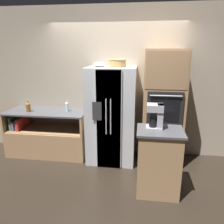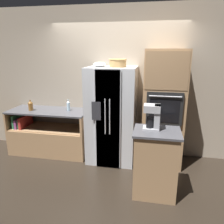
{
  "view_description": "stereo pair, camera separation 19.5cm",
  "coord_description": "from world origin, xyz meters",
  "px_view_note": "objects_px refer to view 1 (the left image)",
  "views": [
    {
      "loc": [
        0.49,
        -3.7,
        2.02
      ],
      "look_at": [
        -0.02,
        -0.01,
        0.95
      ],
      "focal_mm": 35.0,
      "sensor_mm": 36.0,
      "label": 1
    },
    {
      "loc": [
        0.68,
        -3.66,
        2.02
      ],
      "look_at": [
        -0.02,
        -0.01,
        0.95
      ],
      "focal_mm": 35.0,
      "sensor_mm": 36.0,
      "label": 2
    }
  ],
  "objects_px": {
    "fruit_bowl": "(99,64)",
    "bottle_tall": "(28,107)",
    "bottle_short": "(67,106)",
    "coffee_maker": "(157,115)",
    "wall_oven": "(163,108)",
    "wicker_basket": "(118,63)",
    "refrigerator": "(112,115)"
  },
  "relations": [
    {
      "from": "wicker_basket",
      "to": "bottle_short",
      "type": "xyz_separation_m",
      "value": [
        -0.98,
        0.11,
        -0.83
      ]
    },
    {
      "from": "bottle_short",
      "to": "coffee_maker",
      "type": "distance_m",
      "value": 1.89
    },
    {
      "from": "refrigerator",
      "to": "wall_oven",
      "type": "relative_size",
      "value": 0.85
    },
    {
      "from": "bottle_short",
      "to": "coffee_maker",
      "type": "height_order",
      "value": "coffee_maker"
    },
    {
      "from": "bottle_tall",
      "to": "coffee_maker",
      "type": "xyz_separation_m",
      "value": [
        2.34,
        -0.83,
        0.17
      ]
    },
    {
      "from": "wall_oven",
      "to": "coffee_maker",
      "type": "height_order",
      "value": "wall_oven"
    },
    {
      "from": "wall_oven",
      "to": "bottle_tall",
      "type": "relative_size",
      "value": 9.86
    },
    {
      "from": "refrigerator",
      "to": "wicker_basket",
      "type": "bearing_deg",
      "value": -6.14
    },
    {
      "from": "coffee_maker",
      "to": "wall_oven",
      "type": "bearing_deg",
      "value": 79.58
    },
    {
      "from": "refrigerator",
      "to": "bottle_short",
      "type": "distance_m",
      "value": 0.89
    },
    {
      "from": "wicker_basket",
      "to": "coffee_maker",
      "type": "relative_size",
      "value": 0.88
    },
    {
      "from": "coffee_maker",
      "to": "bottle_short",
      "type": "bearing_deg",
      "value": 149.33
    },
    {
      "from": "wall_oven",
      "to": "fruit_bowl",
      "type": "xyz_separation_m",
      "value": [
        -1.12,
        -0.05,
        0.75
      ]
    },
    {
      "from": "bottle_tall",
      "to": "bottle_short",
      "type": "relative_size",
      "value": 0.93
    },
    {
      "from": "coffee_maker",
      "to": "wicker_basket",
      "type": "bearing_deg",
      "value": 126.85
    },
    {
      "from": "wall_oven",
      "to": "fruit_bowl",
      "type": "bearing_deg",
      "value": -177.65
    },
    {
      "from": "fruit_bowl",
      "to": "bottle_tall",
      "type": "distance_m",
      "value": 1.59
    },
    {
      "from": "refrigerator",
      "to": "fruit_bowl",
      "type": "bearing_deg",
      "value": -179.08
    },
    {
      "from": "bottle_tall",
      "to": "wicker_basket",
      "type": "bearing_deg",
      "value": 0.57
    },
    {
      "from": "bottle_tall",
      "to": "bottle_short",
      "type": "height_order",
      "value": "bottle_short"
    },
    {
      "from": "refrigerator",
      "to": "wicker_basket",
      "type": "relative_size",
      "value": 5.75
    },
    {
      "from": "bottle_short",
      "to": "refrigerator",
      "type": "bearing_deg",
      "value": -6.32
    },
    {
      "from": "bottle_tall",
      "to": "coffee_maker",
      "type": "bearing_deg",
      "value": -19.62
    },
    {
      "from": "refrigerator",
      "to": "bottle_tall",
      "type": "bearing_deg",
      "value": -178.99
    },
    {
      "from": "wicker_basket",
      "to": "bottle_tall",
      "type": "relative_size",
      "value": 1.46
    },
    {
      "from": "fruit_bowl",
      "to": "wall_oven",
      "type": "bearing_deg",
      "value": 2.35
    },
    {
      "from": "wicker_basket",
      "to": "bottle_tall",
      "type": "bearing_deg",
      "value": -179.43
    },
    {
      "from": "bottle_tall",
      "to": "refrigerator",
      "type": "bearing_deg",
      "value": 1.01
    },
    {
      "from": "refrigerator",
      "to": "bottle_short",
      "type": "bearing_deg",
      "value": 173.68
    },
    {
      "from": "bottle_tall",
      "to": "coffee_maker",
      "type": "relative_size",
      "value": 0.6
    },
    {
      "from": "refrigerator",
      "to": "coffee_maker",
      "type": "height_order",
      "value": "refrigerator"
    },
    {
      "from": "refrigerator",
      "to": "fruit_bowl",
      "type": "distance_m",
      "value": 0.93
    }
  ]
}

